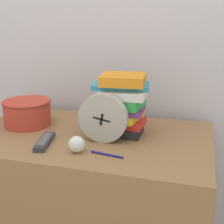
% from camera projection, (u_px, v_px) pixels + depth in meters
% --- Properties ---
extents(wall_back, '(6.00, 0.04, 2.40)m').
position_uv_depth(wall_back, '(113.00, 30.00, 1.58)').
color(wall_back, silver).
rests_on(wall_back, ground_plane).
extents(desk, '(1.04, 0.63, 0.78)m').
position_uv_depth(desk, '(91.00, 212.00, 1.46)').
color(desk, olive).
rests_on(desk, ground_plane).
extents(desk_clock, '(0.20, 0.04, 0.20)m').
position_uv_depth(desk_clock, '(103.00, 118.00, 1.25)').
color(desk_clock, '#B7B2A8').
rests_on(desk_clock, desk).
extents(book_stack, '(0.26, 0.20, 0.26)m').
position_uv_depth(book_stack, '(121.00, 103.00, 1.33)').
color(book_stack, '#232328').
rests_on(book_stack, desk).
extents(basket, '(0.22, 0.22, 0.12)m').
position_uv_depth(basket, '(27.00, 112.00, 1.45)').
color(basket, '#C63D2D').
rests_on(basket, desk).
extents(tv_remote, '(0.08, 0.18, 0.02)m').
position_uv_depth(tv_remote, '(45.00, 141.00, 1.25)').
color(tv_remote, '#333338').
rests_on(tv_remote, desk).
extents(crumpled_paper_ball, '(0.06, 0.06, 0.06)m').
position_uv_depth(crumpled_paper_ball, '(77.00, 144.00, 1.17)').
color(crumpled_paper_ball, white).
rests_on(crumpled_paper_ball, desk).
extents(pen, '(0.13, 0.03, 0.01)m').
position_uv_depth(pen, '(107.00, 155.00, 1.14)').
color(pen, navy).
rests_on(pen, desk).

